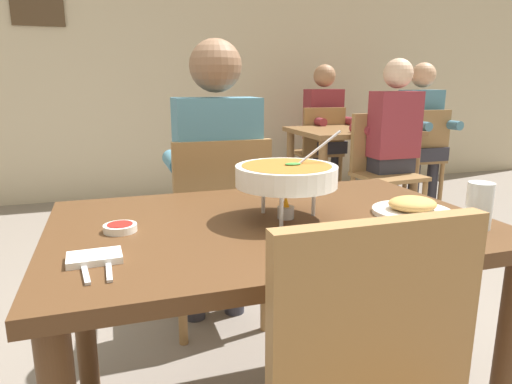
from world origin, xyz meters
The scene contains 19 objects.
cafe_rear_partition centered at (0.00, 3.52, 1.50)m, with size 10.00×0.10×3.00m, color beige.
dining_table_main centered at (0.00, 0.00, 0.63)m, with size 1.26×0.84×0.74m.
chair_diner_main centered at (0.00, 0.71, 0.51)m, with size 0.44×0.44×0.90m.
diner_main centered at (0.00, 0.74, 0.75)m, with size 0.40×0.45×1.31m.
curry_bowl centered at (0.05, 0.00, 0.86)m, with size 0.33×0.30×0.26m.
rice_plate centered at (0.07, -0.26, 0.76)m, with size 0.24×0.24×0.06m.
appetizer_plate centered at (0.43, -0.08, 0.76)m, with size 0.24×0.24×0.06m.
sauce_dish centered at (-0.43, 0.02, 0.75)m, with size 0.09×0.09×0.02m.
napkin_folded centered at (-0.49, -0.18, 0.74)m, with size 0.12×0.08×0.02m, color white.
fork_utensil centered at (-0.51, -0.23, 0.74)m, with size 0.01×0.17×0.01m, color silver.
spoon_utensil centered at (-0.46, -0.23, 0.74)m, with size 0.01×0.17×0.01m, color silver.
drink_glass centered at (0.52, -0.25, 0.79)m, with size 0.07×0.07×0.13m.
dining_table_far centered at (1.60, 2.36, 0.61)m, with size 1.00×0.80×0.74m.
chair_bg_left centered at (2.25, 2.26, 0.51)m, with size 0.46×0.46×0.90m.
chair_bg_middle centered at (1.55, 2.90, 0.51)m, with size 0.48×0.48×0.90m.
chair_bg_right centered at (1.57, 1.82, 0.51)m, with size 0.48×0.48×0.90m.
patron_bg_left centered at (2.29, 2.30, 0.75)m, with size 0.40×0.45×1.31m.
patron_bg_middle centered at (1.63, 2.96, 0.75)m, with size 0.40×0.45×1.31m.
patron_bg_right centered at (1.64, 1.83, 0.75)m, with size 0.40×0.45×1.31m.
Camera 1 is at (-0.44, -1.22, 1.13)m, focal length 31.95 mm.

